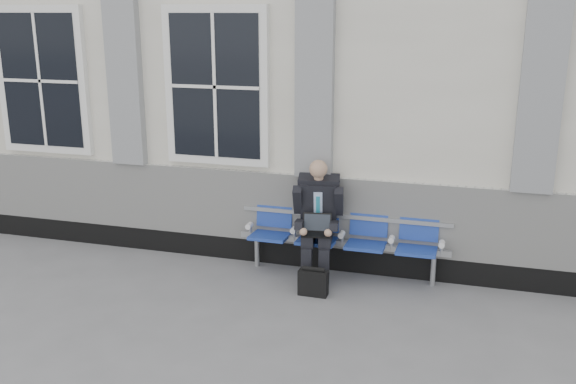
% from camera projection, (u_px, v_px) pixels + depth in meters
% --- Properties ---
extents(ground, '(70.00, 70.00, 0.00)m').
position_uv_depth(ground, '(145.00, 299.00, 7.26)').
color(ground, slate).
rests_on(ground, ground).
extents(station_building, '(14.40, 4.40, 4.49)m').
position_uv_depth(station_building, '(244.00, 73.00, 9.86)').
color(station_building, silver).
rests_on(station_building, ground).
extents(bench, '(2.60, 0.47, 0.91)m').
position_uv_depth(bench, '(343.00, 232.00, 7.79)').
color(bench, '#9EA0A3').
rests_on(bench, ground).
extents(businessman, '(0.63, 0.85, 1.47)m').
position_uv_depth(businessman, '(318.00, 215.00, 7.68)').
color(businessman, black).
rests_on(businessman, ground).
extents(briefcase, '(0.34, 0.15, 0.34)m').
position_uv_depth(briefcase, '(313.00, 282.00, 7.33)').
color(briefcase, black).
rests_on(briefcase, ground).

